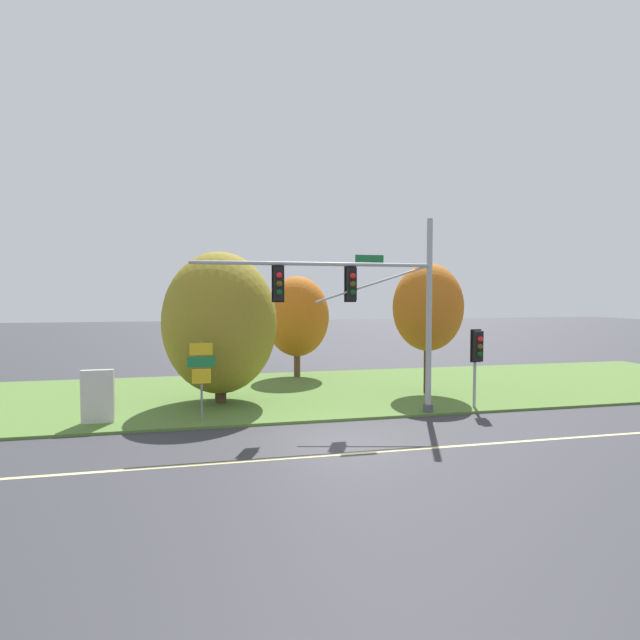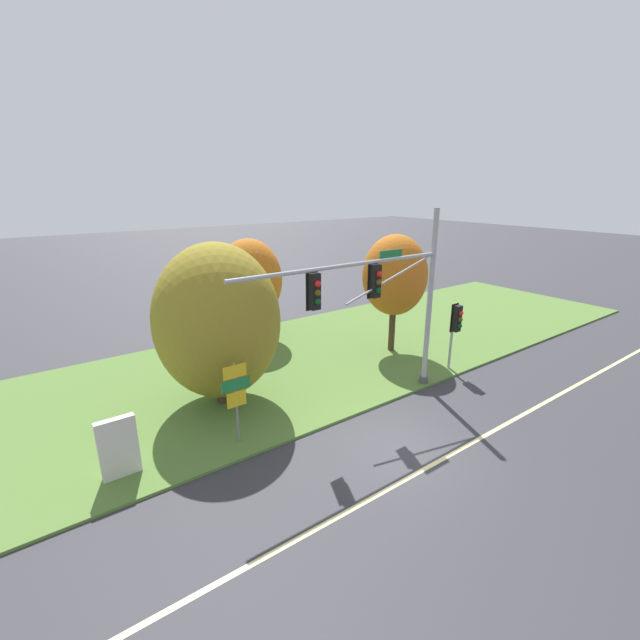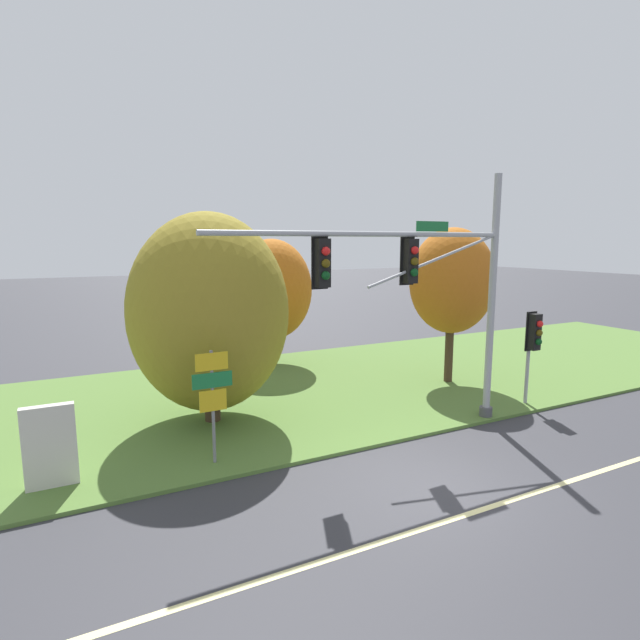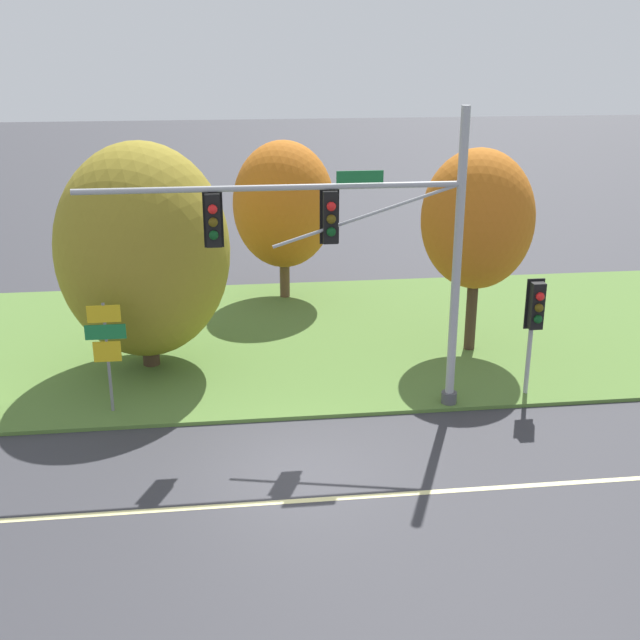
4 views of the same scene
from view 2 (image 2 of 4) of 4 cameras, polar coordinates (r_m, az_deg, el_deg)
The scene contains 10 objects.
ground_plane at distance 15.25m, azimuth 10.97°, elevation -16.36°, with size 160.00×160.00×0.00m, color #333338.
lane_stripe at distance 14.62m, azimuth 14.55°, elevation -18.28°, with size 36.00×0.16×0.01m, color beige.
grass_verge at distance 20.94m, azimuth -5.65°, elevation -6.10°, with size 48.00×11.50×0.10m, color #517533.
traffic_signal_mast at distance 16.38m, azimuth 8.93°, elevation 3.54°, with size 9.18×0.49×7.49m.
pedestrian_signal_near_kerb at distance 20.53m, azimuth 17.68°, elevation -0.32°, with size 0.46×0.55×3.18m.
route_sign_post at distance 14.41m, azimuth -11.13°, elevation -9.40°, with size 1.00×0.08×2.87m.
tree_nearest_road at distance 16.70m, azimuth -13.50°, elevation -0.15°, with size 4.79×4.79×6.38m.
tree_left_of_mast at distance 23.70m, azimuth -9.40°, elevation 5.28°, with size 3.58×3.58×5.63m.
tree_behind_signpost at distance 21.88m, azimuth 9.94°, elevation 5.85°, with size 3.26×3.26×6.04m.
info_kiosk at distance 14.41m, azimuth -25.29°, elevation -15.15°, with size 1.10×0.24×1.90m.
Camera 2 is at (-9.52, -8.42, 8.43)m, focal length 24.00 mm.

